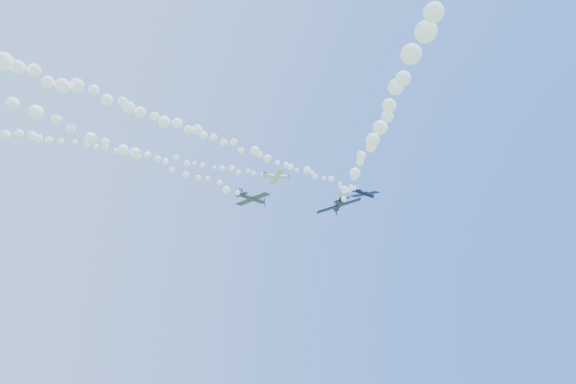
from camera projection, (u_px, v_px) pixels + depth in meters
plane_white at (277, 176)px, 104.61m from camera, size 6.18×6.43×1.97m
smoke_trail_white at (96, 147)px, 90.61m from camera, size 68.46×17.38×2.69m
plane_navy at (365, 194)px, 101.46m from camera, size 6.50×6.85×1.84m
smoke_trail_navy at (221, 141)px, 78.11m from camera, size 69.51×9.34×2.60m
plane_grey at (253, 198)px, 89.71m from camera, size 7.25×7.67×1.94m
smoke_trail_grey at (52, 121)px, 61.63m from camera, size 69.60×20.60×3.24m
plane_black at (339, 205)px, 83.22m from camera, size 7.24×7.17×2.81m
smoke_trail_black at (403, 73)px, 46.41m from camera, size 41.90×62.47×3.11m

